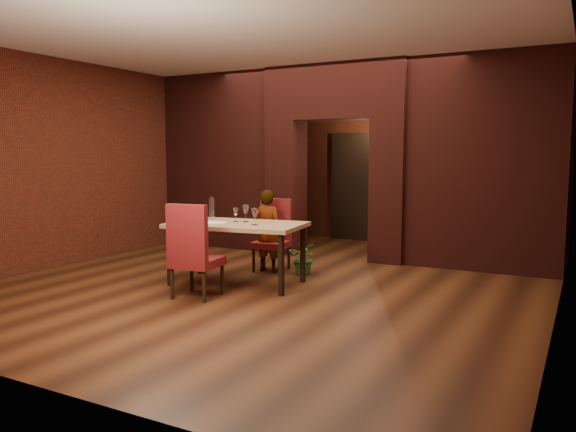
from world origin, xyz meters
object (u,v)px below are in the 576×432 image
object	(u,v)px
chair_near	(197,250)
wine_glass_a	(236,215)
wine_bucket	(198,213)
potted_plant	(304,258)
wine_glass_c	(255,217)
dining_table	(237,253)
person_seated	(268,231)
water_bottle	(212,208)
chair_far	(271,235)
wine_glass_b	(246,213)

from	to	relation	value
chair_near	wine_glass_a	size ratio (longest dim) A/B	6.20
wine_bucket	potted_plant	xyz separation A→B (m)	(1.11, 1.03, -0.69)
chair_near	wine_glass_c	world-z (taller)	chair_near
dining_table	person_seated	bearing A→B (deg)	84.64
water_bottle	chair_far	bearing A→B (deg)	51.93
person_seated	wine_glass_b	world-z (taller)	person_seated
wine_glass_b	wine_glass_c	size ratio (longest dim) A/B	1.06
person_seated	chair_near	bearing A→B (deg)	92.25
wine_glass_a	wine_bucket	bearing A→B (deg)	-162.75
chair_near	potted_plant	size ratio (longest dim) A/B	2.43
chair_near	potted_plant	distance (m)	1.90
wine_glass_b	wine_bucket	size ratio (longest dim) A/B	1.07
water_bottle	potted_plant	distance (m)	1.51
wine_glass_a	chair_far	bearing A→B (deg)	85.64
dining_table	wine_glass_a	size ratio (longest dim) A/B	9.47
wine_glass_c	potted_plant	size ratio (longest dim) A/B	0.46
wine_glass_b	wine_bucket	xyz separation A→B (m)	(-0.65, -0.20, -0.01)
wine_glass_b	wine_glass_c	world-z (taller)	wine_glass_b
wine_bucket	wine_glass_c	bearing A→B (deg)	-1.25
chair_near	wine_bucket	distance (m)	1.00
water_bottle	wine_bucket	bearing A→B (deg)	-93.07
wine_glass_b	person_seated	bearing A→B (deg)	97.06
dining_table	chair_near	bearing A→B (deg)	-100.54
chair_far	person_seated	xyz separation A→B (m)	(-0.02, -0.06, 0.08)
dining_table	chair_far	xyz separation A→B (m)	(-0.02, 0.95, 0.12)
person_seated	wine_bucket	xyz separation A→B (m)	(-0.55, -0.95, 0.32)
dining_table	wine_glass_c	bearing A→B (deg)	-21.64
wine_glass_c	wine_bucket	bearing A→B (deg)	178.75
person_seated	wine_glass_a	distance (m)	0.85
chair_near	wine_bucket	xyz separation A→B (m)	(-0.55, 0.75, 0.36)
dining_table	chair_far	world-z (taller)	chair_far
wine_bucket	water_bottle	xyz separation A→B (m)	(0.02, 0.30, 0.05)
person_seated	wine_glass_b	xyz separation A→B (m)	(0.09, -0.75, 0.33)
wine_bucket	chair_near	bearing A→B (deg)	-53.79
dining_table	chair_far	distance (m)	0.96
water_bottle	potted_plant	size ratio (longest dim) A/B	0.65
wine_glass_b	water_bottle	size ratio (longest dim) A/B	0.74
wine_glass_c	water_bottle	bearing A→B (deg)	160.84
dining_table	wine_glass_a	world-z (taller)	wine_glass_a
chair_far	wine_glass_b	size ratio (longest dim) A/B	4.62
chair_near	potted_plant	xyz separation A→B (m)	(0.56, 1.79, -0.34)
person_seated	wine_glass_a	bearing A→B (deg)	89.14
chair_far	chair_near	xyz separation A→B (m)	(-0.02, -1.76, 0.04)
wine_glass_a	potted_plant	bearing A→B (deg)	55.39
wine_glass_a	wine_glass_b	world-z (taller)	wine_glass_b
chair_far	potted_plant	xyz separation A→B (m)	(0.54, 0.02, -0.29)
chair_far	wine_bucket	size ratio (longest dim) A/B	4.95
wine_glass_b	wine_glass_c	distance (m)	0.35
person_seated	wine_bucket	world-z (taller)	person_seated
wine_glass_a	potted_plant	xyz separation A→B (m)	(0.60, 0.87, -0.68)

